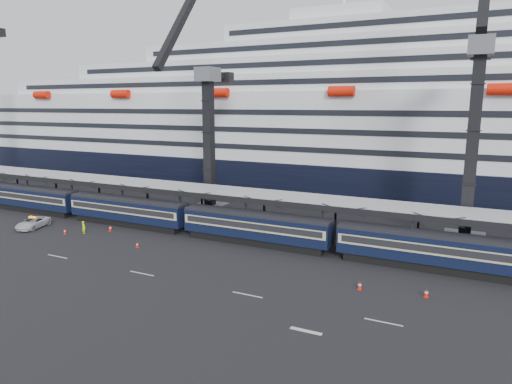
{
  "coord_description": "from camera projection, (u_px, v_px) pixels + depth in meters",
  "views": [
    {
      "loc": [
        15.49,
        -38.27,
        16.87
      ],
      "look_at": [
        -7.95,
        10.0,
        6.49
      ],
      "focal_mm": 32.0,
      "sensor_mm": 36.0,
      "label": 1
    }
  ],
  "objects": [
    {
      "name": "lane_markings",
      "position": [
        356.0,
        324.0,
        35.53
      ],
      "size": [
        111.0,
        4.27,
        0.02
      ],
      "color": "beige",
      "rests_on": "ground"
    },
    {
      "name": "crane_dark_near",
      "position": [
        207.0,
        138.0,
        66.38
      ],
      "size": [
        4.5,
        17.75,
        35.08
      ],
      "color": "#54555C",
      "rests_on": "ground"
    },
    {
      "name": "worker",
      "position": [
        84.0,
        227.0,
        60.19
      ],
      "size": [
        0.69,
        0.54,
        1.69
      ],
      "primitive_type": "imported",
      "rotation": [
        0.0,
        0.0,
        2.91
      ],
      "color": "#D2FE0D",
      "rests_on": "ground"
    },
    {
      "name": "traffic_cone_b",
      "position": [
        110.0,
        228.0,
        61.41
      ],
      "size": [
        0.44,
        0.44,
        0.87
      ],
      "color": "red",
      "rests_on": "ground"
    },
    {
      "name": "cruise_ship",
      "position": [
        377.0,
        129.0,
        82.38
      ],
      "size": [
        214.09,
        28.84,
        34.0
      ],
      "color": "black",
      "rests_on": "ground"
    },
    {
      "name": "crane_dark_mid",
      "position": [
        473.0,
        136.0,
        50.21
      ],
      "size": [
        4.5,
        18.24,
        39.64
      ],
      "color": "#54555C",
      "rests_on": "ground"
    },
    {
      "name": "pickup_truck",
      "position": [
        33.0,
        223.0,
        62.96
      ],
      "size": [
        3.77,
        5.75,
        1.47
      ],
      "primitive_type": "imported",
      "rotation": [
        0.0,
        0.0,
        0.27
      ],
      "color": "silver",
      "rests_on": "ground"
    },
    {
      "name": "train",
      "position": [
        281.0,
        230.0,
        54.05
      ],
      "size": [
        133.05,
        3.0,
        4.05
      ],
      "color": "black",
      "rests_on": "ground"
    },
    {
      "name": "traffic_cone_d",
      "position": [
        360.0,
        285.0,
        42.09
      ],
      "size": [
        0.42,
        0.42,
        0.84
      ],
      "color": "red",
      "rests_on": "ground"
    },
    {
      "name": "canopy",
      "position": [
        330.0,
        202.0,
        55.01
      ],
      "size": [
        130.0,
        6.25,
        5.53
      ],
      "color": "gray",
      "rests_on": "ground"
    },
    {
      "name": "ground",
      "position": [
        285.0,
        283.0,
        43.64
      ],
      "size": [
        260.0,
        260.0,
        0.0
      ],
      "primitive_type": "plane",
      "color": "black",
      "rests_on": "ground"
    },
    {
      "name": "traffic_cone_a",
      "position": [
        65.0,
        231.0,
        60.13
      ],
      "size": [
        0.37,
        0.37,
        0.73
      ],
      "color": "red",
      "rests_on": "ground"
    },
    {
      "name": "traffic_cone_c",
      "position": [
        137.0,
        245.0,
        54.44
      ],
      "size": [
        0.36,
        0.36,
        0.72
      ],
      "color": "red",
      "rests_on": "ground"
    },
    {
      "name": "traffic_cone_e",
      "position": [
        426.0,
        293.0,
        40.42
      ],
      "size": [
        0.41,
        0.41,
        0.83
      ],
      "color": "red",
      "rests_on": "ground"
    }
  ]
}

